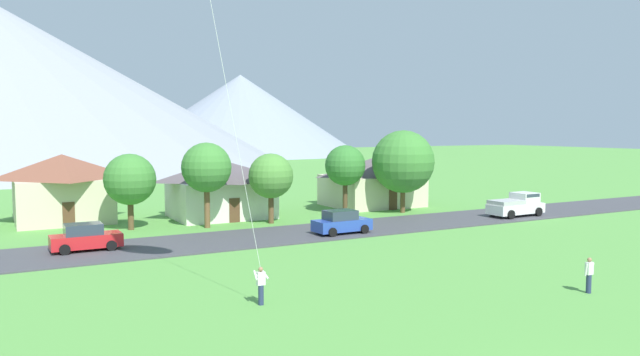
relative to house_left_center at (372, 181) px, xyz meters
The scene contains 14 objects.
road_strip 21.76m from the house_left_center, 148.77° to the right, with size 160.00×7.15×0.08m, color #424247.
mountain_far_east_ridge 124.18m from the house_left_center, 74.81° to the left, with size 71.24×71.24×23.41m, color gray.
house_left_center is the anchor object (origin of this frame).
house_right_center 28.26m from the house_left_center, behind, with size 7.84×8.24×5.55m.
house_rightmost 15.85m from the house_left_center, behind, with size 8.63×7.16×4.97m.
tree_near_left 14.60m from the house_left_center, 157.26° to the right, with size 3.62×3.62×5.66m.
tree_left_of_center 6.02m from the house_left_center, 93.21° to the right, with size 5.68×5.68×7.50m.
tree_right_of_center 24.29m from the house_left_center, behind, with size 3.87×3.87×5.77m.
tree_near_right 19.49m from the house_left_center, 164.20° to the right, with size 3.84×3.84×6.59m.
tree_far_right 6.54m from the house_left_center, 145.84° to the right, with size 3.64×3.64×6.16m.
parked_car_red_west_end 30.09m from the house_left_center, 159.63° to the right, with size 4.21×2.11×1.68m.
parked_car_blue_mid_west 16.93m from the house_left_center, 130.82° to the right, with size 4.24×2.15×1.68m.
pickup_truck_white_east_side 14.30m from the house_left_center, 61.66° to the right, with size 5.27×2.46×1.99m.
watcher_person 33.12m from the house_left_center, 105.64° to the right, with size 0.56×0.24×1.68m.
Camera 1 is at (-14.71, -10.38, 7.65)m, focal length 34.17 mm.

